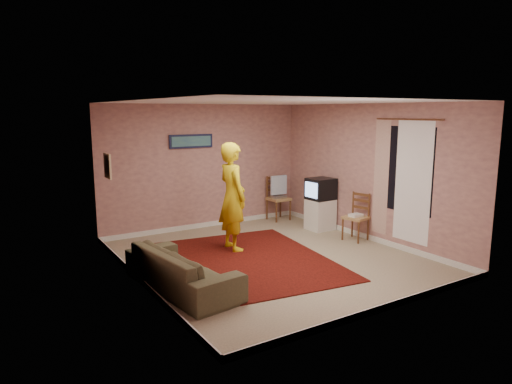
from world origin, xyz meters
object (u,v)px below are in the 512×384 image
chair_a (279,194)px  sofa (182,269)px  chair_b (356,212)px  person (232,197)px  tv_cabinet (320,214)px  crt_tv (321,189)px

chair_a → sofa: bearing=-144.6°
chair_a → chair_b: chair_a is taller
sofa → person: bearing=-58.3°
tv_cabinet → crt_tv: 0.54m
chair_b → crt_tv: bearing=170.0°
chair_a → person: bearing=-146.3°
chair_b → tv_cabinet: bearing=169.7°
chair_b → sofa: size_ratio=0.25×
crt_tv → chair_a: (-0.24, 1.17, -0.26)m
chair_a → chair_b: bearing=-84.1°
sofa → person: (1.51, 1.24, 0.67)m
crt_tv → chair_a: crt_tv is taller
sofa → person: 2.06m
crt_tv → chair_b: 1.04m
chair_b → sofa: 3.84m
person → chair_a: bearing=-52.3°
tv_cabinet → person: size_ratio=0.33×
person → tv_cabinet: bearing=-81.4°
tv_cabinet → chair_b: (0.05, -0.99, 0.23)m
chair_b → person: person is taller
crt_tv → chair_b: size_ratio=1.09×
tv_cabinet → chair_a: bearing=101.8°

